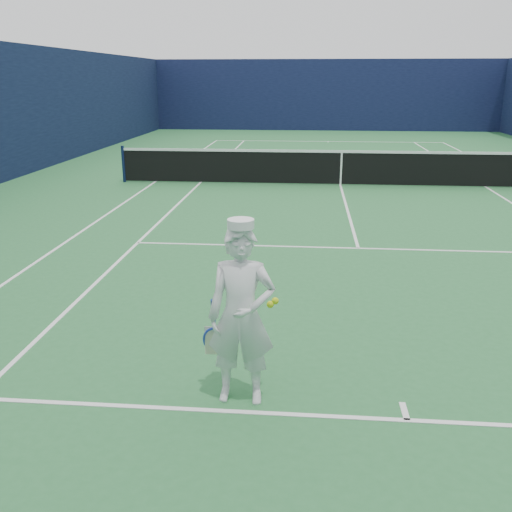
% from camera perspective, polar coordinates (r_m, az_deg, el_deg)
% --- Properties ---
extents(ground, '(80.00, 80.00, 0.00)m').
position_cam_1_polar(ground, '(16.77, 8.44, 7.00)').
color(ground, '#296C37').
rests_on(ground, ground).
extents(court_markings, '(11.03, 23.83, 0.01)m').
position_cam_1_polar(court_markings, '(16.77, 8.44, 7.01)').
color(court_markings, white).
rests_on(court_markings, ground).
extents(windscreen_fence, '(20.12, 36.12, 4.00)m').
position_cam_1_polar(windscreen_fence, '(16.54, 8.75, 13.83)').
color(windscreen_fence, '#0E1436').
rests_on(windscreen_fence, ground).
extents(tennis_net, '(12.88, 0.09, 1.07)m').
position_cam_1_polar(tennis_net, '(16.68, 8.52, 8.87)').
color(tennis_net, '#141E4C').
rests_on(tennis_net, ground).
extents(tennis_player, '(0.77, 0.46, 1.79)m').
position_cam_1_polar(tennis_player, '(5.31, -1.47, -5.96)').
color(tennis_player, white).
rests_on(tennis_player, ground).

